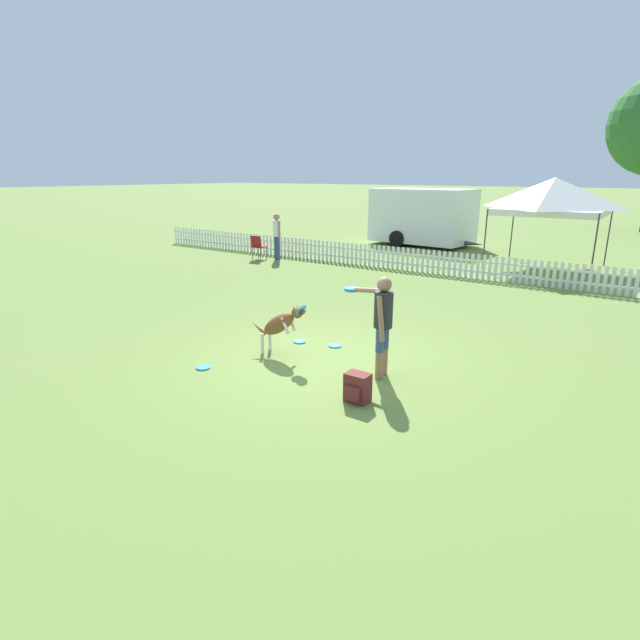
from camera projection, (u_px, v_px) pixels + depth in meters
ground_plane at (324, 361)px, 8.29m from camera, size 240.00×240.00×0.00m
handler_person at (381, 316)px, 7.41m from camera, size 0.96×0.58×1.56m
leaping_dog at (280, 323)px, 8.41m from camera, size 1.13×0.37×0.96m
frisbee_near_handler at (300, 341)px, 9.22m from camera, size 0.23×0.23×0.02m
frisbee_near_dog at (335, 346)px, 9.00m from camera, size 0.23×0.23×0.02m
frisbee_midfield at (203, 368)px, 7.98m from camera, size 0.23×0.23×0.02m
backpack_on_grass at (357, 388)px, 6.77m from camera, size 0.33×0.27×0.41m
picket_fence at (484, 267)px, 14.58m from camera, size 27.72×0.04×0.72m
folding_chair_blue_left at (258, 245)px, 18.02m from camera, size 0.48×0.50×0.86m
canopy_tent_main at (553, 196)px, 15.88m from camera, size 3.17×3.17×2.88m
spectator_standing at (277, 232)px, 17.82m from camera, size 0.40×0.27×1.63m
equipment_trailer at (423, 216)px, 21.42m from camera, size 4.94×2.71×2.38m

